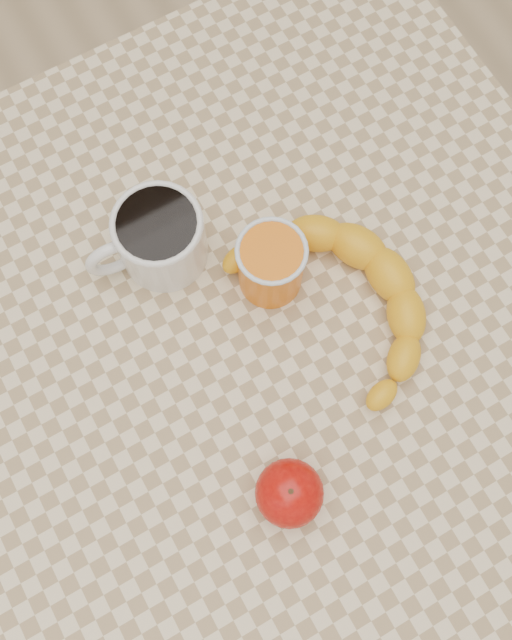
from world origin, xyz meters
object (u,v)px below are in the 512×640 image
banana (341,301)px  apple (289,493)px  table (256,345)px  coffee_mug (158,237)px  orange_juice_glass (271,265)px

banana → apple: bearing=-141.0°
table → apple: 0.21m
coffee_mug → apple: (-0.01, -0.29, -0.01)m
coffee_mug → banana: (0.14, -0.15, -0.02)m
apple → banana: apple is taller
apple → table: bearing=70.8°
table → coffee_mug: 0.18m
coffee_mug → orange_juice_glass: bearing=-44.1°
apple → banana: 0.21m
coffee_mug → apple: 0.29m
orange_juice_glass → apple: 0.23m
table → apple: apple is taller
coffee_mug → orange_juice_glass: (0.09, -0.08, 0.00)m
coffee_mug → apple: coffee_mug is taller
apple → banana: (0.15, 0.14, -0.01)m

